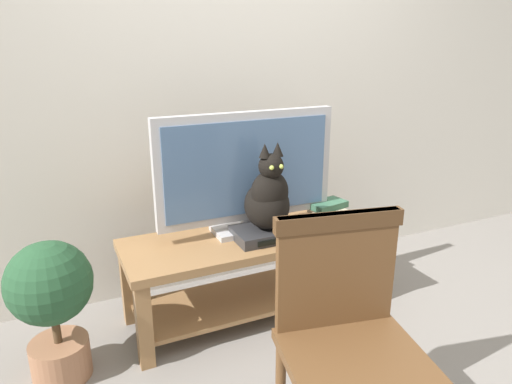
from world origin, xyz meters
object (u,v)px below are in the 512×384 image
cat (268,198)px  wooden_chair (348,328)px  tv_stand (252,260)px  tv (247,171)px  potted_plant (52,300)px  media_box (267,233)px  book_stack (328,211)px

cat → wooden_chair: bearing=-98.4°
tv_stand → tv: (0.00, 0.06, 0.49)m
wooden_chair → potted_plant: bearing=137.0°
cat → tv_stand: bearing=124.8°
wooden_chair → cat: bearing=81.6°
media_box → wooden_chair: bearing=-98.2°
media_box → book_stack: bearing=11.9°
tv_stand → cat: bearing=-55.2°
book_stack → potted_plant: 1.53m
media_box → cat: size_ratio=0.76×
tv → potted_plant: size_ratio=1.49×
wooden_chair → book_stack: wooden_chair is taller
potted_plant → media_box: bearing=2.4°
media_box → book_stack: size_ratio=1.49×
tv_stand → book_stack: book_stack is taller
tv_stand → cat: 0.39m
book_stack → cat: bearing=-166.3°
media_box → potted_plant: size_ratio=0.53×
wooden_chair → potted_plant: 1.29m
book_stack → potted_plant: bearing=-174.8°
book_stack → potted_plant: size_ratio=0.35×
tv_stand → tv: size_ratio=1.39×
tv → media_box: 0.34m
cat → book_stack: bearing=13.7°
cat → wooden_chair: (-0.13, -0.91, -0.18)m
book_stack → tv_stand: bearing=-176.9°
tv_stand → potted_plant: bearing=-173.7°
cat → book_stack: cat is taller
tv → tv_stand: bearing=-90.0°
media_box → cat: 0.20m
cat → media_box: bearing=94.3°
cat → book_stack: (0.44, 0.11, -0.18)m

